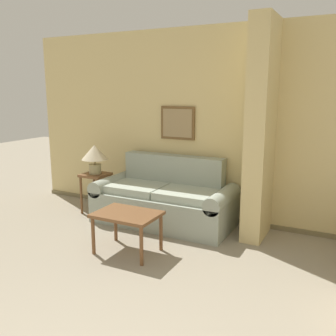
% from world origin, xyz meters
% --- Properties ---
extents(wall_back, '(7.73, 0.16, 2.60)m').
position_xyz_m(wall_back, '(-0.00, 4.14, 1.29)').
color(wall_back, '#DBC484').
rests_on(wall_back, ground_plane).
extents(wall_partition_pillar, '(0.24, 0.64, 2.60)m').
position_xyz_m(wall_partition_pillar, '(-0.19, 3.77, 1.30)').
color(wall_partition_pillar, '#DBC484').
rests_on(wall_partition_pillar, ground_plane).
extents(couch, '(1.89, 0.84, 0.89)m').
position_xyz_m(couch, '(-1.42, 3.67, 0.32)').
color(couch, '#99A393').
rests_on(couch, ground_plane).
extents(coffee_table, '(0.70, 0.51, 0.46)m').
position_xyz_m(coffee_table, '(-1.35, 2.63, 0.40)').
color(coffee_table, brown).
rests_on(coffee_table, ground_plane).
extents(side_table, '(0.36, 0.36, 0.58)m').
position_xyz_m(side_table, '(-2.52, 3.60, 0.46)').
color(side_table, brown).
rests_on(side_table, ground_plane).
extents(table_lamp, '(0.38, 0.38, 0.42)m').
position_xyz_m(table_lamp, '(-2.52, 3.60, 0.87)').
color(table_lamp, tan).
rests_on(table_lamp, side_table).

